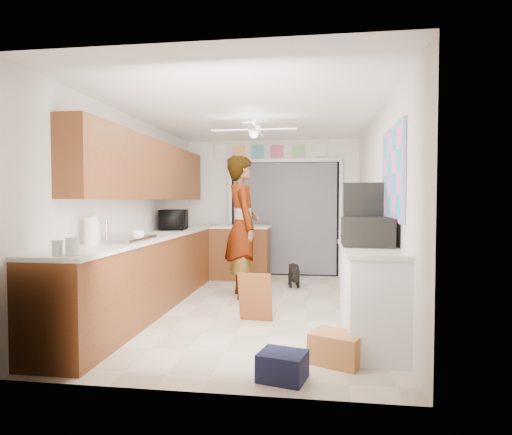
{
  "coord_description": "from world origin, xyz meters",
  "views": [
    {
      "loc": [
        0.81,
        -5.45,
        1.39
      ],
      "look_at": [
        0.0,
        0.4,
        1.15
      ],
      "focal_mm": 30.0,
      "sensor_mm": 36.0,
      "label": 1
    }
  ],
  "objects": [
    {
      "name": "floor",
      "position": [
        0.0,
        0.0,
        0.0
      ],
      "size": [
        5.0,
        5.0,
        0.0
      ],
      "primitive_type": "plane",
      "color": "beige",
      "rests_on": "ground"
    },
    {
      "name": "ceiling",
      "position": [
        0.0,
        0.0,
        2.5
      ],
      "size": [
        5.0,
        5.0,
        0.0
      ],
      "primitive_type": "plane",
      "rotation": [
        3.14,
        0.0,
        0.0
      ],
      "color": "white",
      "rests_on": "ground"
    },
    {
      "name": "wall_back",
      "position": [
        0.0,
        2.5,
        1.25
      ],
      "size": [
        3.2,
        0.0,
        3.2
      ],
      "primitive_type": "plane",
      "rotation": [
        1.57,
        0.0,
        0.0
      ],
      "color": "silver",
      "rests_on": "ground"
    },
    {
      "name": "wall_front",
      "position": [
        0.0,
        -2.5,
        1.25
      ],
      "size": [
        3.2,
        0.0,
        3.2
      ],
      "primitive_type": "plane",
      "rotation": [
        -1.57,
        0.0,
        0.0
      ],
      "color": "silver",
      "rests_on": "ground"
    },
    {
      "name": "wall_left",
      "position": [
        -1.6,
        0.0,
        1.25
      ],
      "size": [
        0.0,
        5.0,
        5.0
      ],
      "primitive_type": "plane",
      "rotation": [
        1.57,
        0.0,
        1.57
      ],
      "color": "silver",
      "rests_on": "ground"
    },
    {
      "name": "wall_right",
      "position": [
        1.6,
        0.0,
        1.25
      ],
      "size": [
        0.0,
        5.0,
        5.0
      ],
      "primitive_type": "plane",
      "rotation": [
        1.57,
        0.0,
        -1.57
      ],
      "color": "silver",
      "rests_on": "ground"
    },
    {
      "name": "left_base_cabinets",
      "position": [
        -1.3,
        0.0,
        0.45
      ],
      "size": [
        0.6,
        4.8,
        0.9
      ],
      "primitive_type": "cube",
      "color": "brown",
      "rests_on": "floor"
    },
    {
      "name": "left_countertop",
      "position": [
        -1.29,
        0.0,
        0.92
      ],
      "size": [
        0.62,
        4.8,
        0.04
      ],
      "primitive_type": "cube",
      "color": "white",
      "rests_on": "left_base_cabinets"
    },
    {
      "name": "upper_cabinets",
      "position": [
        -1.44,
        0.2,
        1.8
      ],
      "size": [
        0.32,
        4.0,
        0.8
      ],
      "primitive_type": "cube",
      "color": "brown",
      "rests_on": "wall_left"
    },
    {
      "name": "sink_basin",
      "position": [
        -1.29,
        -1.0,
        0.95
      ],
      "size": [
        0.5,
        0.76,
        0.06
      ],
      "primitive_type": "cube",
      "color": "silver",
      "rests_on": "left_countertop"
    },
    {
      "name": "faucet",
      "position": [
        -1.48,
        -1.0,
        1.05
      ],
      "size": [
        0.03,
        0.03,
        0.22
      ],
      "primitive_type": "cylinder",
      "color": "silver",
      "rests_on": "left_countertop"
    },
    {
      "name": "peninsula_base",
      "position": [
        -0.5,
        2.0,
        0.45
      ],
      "size": [
        1.0,
        0.6,
        0.9
      ],
      "primitive_type": "cube",
      "color": "brown",
      "rests_on": "floor"
    },
    {
      "name": "peninsula_top",
      "position": [
        -0.5,
        2.0,
        0.92
      ],
      "size": [
        1.04,
        0.64,
        0.04
      ],
      "primitive_type": "cube",
      "color": "white",
      "rests_on": "peninsula_base"
    },
    {
      "name": "back_opening_recess",
      "position": [
        0.25,
        2.47,
        1.05
      ],
      "size": [
        2.0,
        0.06,
        2.1
      ],
      "primitive_type": "cube",
      "color": "black",
      "rests_on": "wall_back"
    },
    {
      "name": "curtain_panel",
      "position": [
        0.25,
        2.43,
        1.05
      ],
      "size": [
        1.9,
        0.03,
        2.05
      ],
      "primitive_type": "cube",
      "color": "slate",
      "rests_on": "wall_back"
    },
    {
      "name": "door_trim_left",
      "position": [
        -0.77,
        2.44,
        1.05
      ],
      "size": [
        0.06,
        0.04,
        2.1
      ],
      "primitive_type": "cube",
      "color": "white",
      "rests_on": "wall_back"
    },
    {
      "name": "door_trim_right",
      "position": [
        1.27,
        2.44,
        1.05
      ],
      "size": [
        0.06,
        0.04,
        2.1
      ],
      "primitive_type": "cube",
      "color": "white",
      "rests_on": "wall_back"
    },
    {
      "name": "door_trim_head",
      "position": [
        0.25,
        2.44,
        2.12
      ],
      "size": [
        2.1,
        0.04,
        0.06
      ],
      "primitive_type": "cube",
      "color": "white",
      "rests_on": "wall_back"
    },
    {
      "name": "header_frame_0",
      "position": [
        -0.6,
        2.47,
        2.3
      ],
      "size": [
        0.22,
        0.02,
        0.22
      ],
      "primitive_type": "cube",
      "color": "#F8AC52",
      "rests_on": "wall_back"
    },
    {
      "name": "header_frame_1",
      "position": [
        -0.25,
        2.47,
        2.3
      ],
      "size": [
        0.22,
        0.02,
        0.22
      ],
      "primitive_type": "cube",
      "color": "#45A3B9",
      "rests_on": "wall_back"
    },
    {
      "name": "header_frame_2",
      "position": [
        0.1,
        2.47,
        2.3
      ],
      "size": [
        0.22,
        0.02,
        0.22
      ],
      "primitive_type": "cube",
      "color": "#C64A6A",
      "rests_on": "wall_back"
    },
    {
      "name": "header_frame_3",
      "position": [
        0.5,
        2.47,
        2.3
      ],
      "size": [
        0.22,
        0.02,
        0.22
      ],
      "primitive_type": "cube",
      "color": "#7FB96A",
      "rests_on": "wall_back"
    },
    {
      "name": "header_frame_4",
      "position": [
        0.9,
        2.47,
        2.3
      ],
      "size": [
        0.22,
        0.02,
        0.22
      ],
      "primitive_type": "cube",
      "color": "silver",
      "rests_on": "wall_back"
    },
    {
      "name": "route66_sign",
      "position": [
        -0.95,
        2.47,
        2.3
      ],
      "size": [
        0.22,
        0.02,
        0.26
      ],
      "primitive_type": "cube",
      "color": "silver",
      "rests_on": "wall_back"
    },
    {
      "name": "right_counter_base",
      "position": [
        1.35,
        -1.2,
        0.45
      ],
      "size": [
        0.5,
        1.4,
        0.9
      ],
      "primitive_type": "cube",
      "color": "white",
      "rests_on": "floor"
    },
    {
      "name": "right_counter_top",
      "position": [
        1.34,
        -1.2,
        0.92
      ],
      "size": [
        0.54,
        1.44,
        0.04
      ],
      "primitive_type": "cube",
      "color": "white",
      "rests_on": "right_counter_base"
    },
    {
      "name": "abstract_painting",
      "position": [
        1.58,
        -1.0,
        1.65
      ],
      "size": [
        0.03,
        1.15,
        0.95
      ],
      "primitive_type": "cube",
      "color": "#FF5DC4",
      "rests_on": "wall_right"
    },
    {
      "name": "ceiling_fan",
      "position": [
        0.0,
        0.2,
        2.32
      ],
      "size": [
        1.14,
        1.14,
        0.24
      ],
      "primitive_type": "cube",
      "color": "white",
      "rests_on": "ceiling"
    },
    {
      "name": "microwave",
      "position": [
        -1.32,
        0.82,
        1.09
      ],
      "size": [
        0.47,
        0.61,
        0.31
      ],
      "primitive_type": "imported",
      "rotation": [
        0.0,
        0.0,
        1.75
      ],
      "color": "black",
      "rests_on": "left_countertop"
    },
    {
      "name": "soap_bottle",
      "position": [
        -1.43,
        -1.35,
        1.1
      ],
      "size": [
        0.16,
        0.16,
        0.32
      ],
      "primitive_type": "imported",
      "rotation": [
        0.0,
        0.0,
        0.31
      ],
      "color": "silver",
      "rests_on": "left_countertop"
    },
    {
      "name": "cup",
      "position": [
        -1.17,
        -0.86,
        0.99
      ],
      "size": [
        0.18,
        0.18,
        0.11
      ],
      "primitive_type": "imported",
      "rotation": [
        0.0,
        0.0,
        -0.4
      ],
      "color": "white",
      "rests_on": "left_countertop"
    },
    {
      "name": "jar_a",
      "position": [
        -1.13,
        -2.25,
        1.01
      ],
      "size": [
        0.12,
        0.12,
        0.15
      ],
      "primitive_type": "cylinder",
      "rotation": [
        0.0,
        0.0,
        0.15
      ],
      "color": "silver",
      "rests_on": "left_countertop"
    },
    {
      "name": "jar_b",
      "position": [
        -1.26,
        -2.25,
        1.0
      ],
      "size": [
        0.11,
        0.11,
        0.13
      ],
      "primitive_type": "cylinder",
      "rotation": [
        0.0,
        0.0,
        -0.38
      ],
      "color": "silver",
      "rests_on": "left_countertop"
    },
    {
      "name": "paper_towel_roll",
      "position": [
        -1.44,
        -1.4,
        1.08
      ],
      "size": [
        0.16,
        0.16,
        0.28
      ],
      "primitive_type": "cylinder",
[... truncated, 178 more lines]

